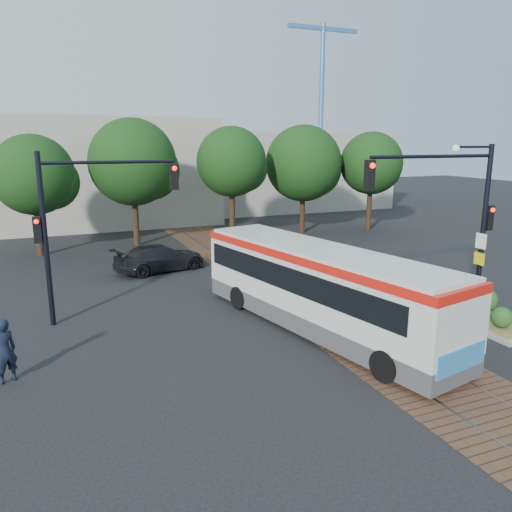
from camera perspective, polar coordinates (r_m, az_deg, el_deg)
The scene contains 11 objects.
ground at distance 17.93m, azimuth 10.26°, elevation -7.81°, with size 120.00×120.00×0.00m, color black.
trackbed at distance 21.21m, azimuth 4.45°, elevation -4.32°, with size 3.60×40.00×0.02m.
tree_row at distance 32.22m, azimuth -3.55°, elevation 10.39°, with size 26.40×5.60×7.67m.
warehouses at distance 43.73m, azimuth -11.04°, elevation 9.51°, with size 40.00×13.00×8.00m.
crane at distance 55.39m, azimuth 7.48°, elevation 17.65°, with size 8.00×0.50×18.00m.
city_bus at distance 16.90m, azimuth 7.19°, elevation -3.28°, with size 4.48×10.94×2.87m.
traffic_island at distance 20.12m, azimuth 23.42°, elevation -5.39°, with size 2.20×5.20×1.13m.
signal_pole_main at distance 18.72m, azimuth 22.21°, elevation 5.44°, with size 5.49×0.46×6.00m.
signal_pole_left at distance 18.22m, azimuth -19.61°, elevation 4.54°, with size 4.99×0.34×6.00m.
officer at distance 15.00m, azimuth -26.84°, elevation -9.66°, with size 0.65×0.43×1.78m, color black.
parked_car at distance 25.14m, azimuth -10.93°, elevation -0.21°, with size 1.86×4.57×1.32m, color black.
Camera 1 is at (-9.20, -14.04, 6.31)m, focal length 35.00 mm.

